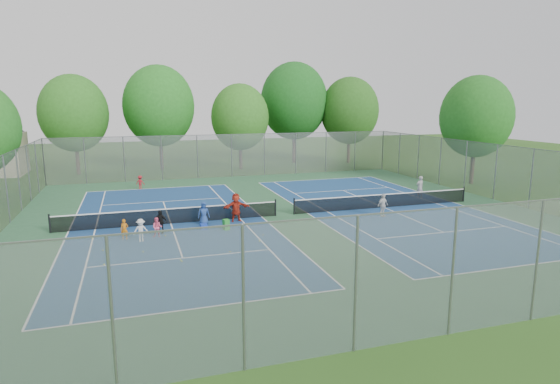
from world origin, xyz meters
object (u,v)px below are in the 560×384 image
(ball_hopper, at_px, (226,225))
(net_right, at_px, (384,201))
(instructor, at_px, (420,187))
(net_left, at_px, (170,216))
(ball_crate, at_px, (204,226))

(ball_hopper, bearing_deg, net_right, 11.47)
(net_right, bearing_deg, instructor, 25.41)
(net_left, bearing_deg, ball_crate, -45.77)
(net_left, distance_m, net_right, 14.00)
(net_right, distance_m, ball_hopper, 11.41)
(ball_crate, xyz_separation_m, ball_hopper, (1.16, -0.57, 0.15))
(net_left, height_order, net_right, same)
(net_right, height_order, ball_crate, net_right)
(instructor, bearing_deg, net_left, -0.43)
(ball_hopper, bearing_deg, net_left, 141.20)
(ball_crate, distance_m, ball_hopper, 1.30)
(ball_crate, height_order, instructor, instructor)
(net_right, bearing_deg, ball_crate, -172.14)
(net_right, relative_size, ball_hopper, 21.21)
(net_right, bearing_deg, net_left, 180.00)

